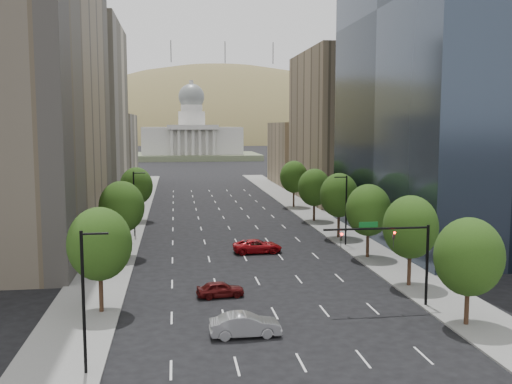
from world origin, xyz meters
name	(u,v)px	position (x,y,z in m)	size (l,w,h in m)	color
sidewalk_left	(117,244)	(-15.50, 60.00, 0.07)	(6.00, 200.00, 0.15)	slate
sidewalk_right	(349,237)	(15.50, 60.00, 0.07)	(6.00, 200.00, 0.15)	slate
midrise_cream_left	(86,114)	(-25.00, 103.00, 17.50)	(14.00, 30.00, 35.00)	beige
filler_left	(107,150)	(-25.00, 136.00, 9.00)	(14.00, 26.00, 18.00)	beige
tower_glass_right	(436,11)	(26.00, 58.00, 30.00)	(16.00, 38.00, 60.00)	black
parking_tan_right	(337,127)	(25.00, 100.00, 15.00)	(14.00, 30.00, 30.00)	#8C7759
filler_right	(302,153)	(25.00, 133.00, 8.00)	(14.00, 26.00, 16.00)	#8C7759
tree_right_0	(469,257)	(14.00, 25.00, 5.39)	(5.20, 5.20, 8.39)	#382316
tree_right_1	(410,227)	(14.00, 36.00, 5.75)	(5.20, 5.20, 8.75)	#382316
tree_right_2	(368,210)	(14.00, 48.00, 5.60)	(5.20, 5.20, 8.61)	#382316
tree_right_3	(339,195)	(14.00, 60.00, 5.89)	(5.20, 5.20, 8.89)	#382316
tree_right_4	(314,187)	(14.00, 74.00, 5.46)	(5.20, 5.20, 8.46)	#382316
tree_right_5	(294,177)	(14.00, 90.00, 5.75)	(5.20, 5.20, 8.75)	#382316
tree_left_0	(100,244)	(-14.00, 32.00, 5.75)	(5.20, 5.20, 8.75)	#382316
tree_left_1	(122,207)	(-14.00, 52.00, 5.96)	(5.20, 5.20, 8.97)	#382316
tree_left_2	(136,186)	(-14.00, 78.00, 5.68)	(5.20, 5.20, 8.68)	#382316
streetlight_rn	(346,208)	(13.44, 55.00, 4.84)	(1.70, 0.20, 9.00)	black
streetlight_ls	(84,298)	(-13.44, 20.00, 4.84)	(1.70, 0.20, 9.00)	black
streetlight_ln	(135,202)	(-13.44, 65.00, 4.84)	(1.70, 0.20, 9.00)	black
traffic_signal	(399,247)	(10.53, 30.00, 5.17)	(9.12, 0.40, 7.38)	black
capitol	(192,140)	(0.00, 249.71, 8.58)	(60.00, 40.00, 35.20)	#596647
foothills	(215,176)	(34.67, 599.39, -37.78)	(720.00, 413.00, 263.00)	olive
car_maroon	(220,289)	(-4.04, 35.10, 0.72)	(1.71, 4.25, 1.45)	#440B0B
car_silver	(245,325)	(-3.00, 25.17, 0.85)	(1.81, 5.18, 1.71)	#97989C
car_red_far	(257,246)	(1.81, 52.55, 0.81)	(2.70, 5.86, 1.63)	maroon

